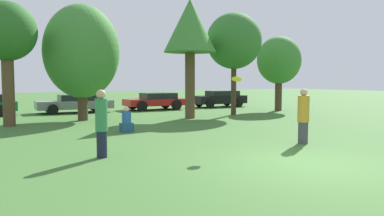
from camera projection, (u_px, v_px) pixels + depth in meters
ground_plane at (306, 164)px, 9.33m from camera, size 120.00×120.00×0.00m
person_thrower at (101, 123)px, 10.09m from camera, size 0.32×0.32×1.79m
person_catcher at (303, 116)px, 12.31m from camera, size 0.37×0.37×1.76m
frisbee at (237, 79)px, 11.26m from camera, size 0.31×0.29×0.19m
bystander_sitting at (127, 122)px, 15.09m from camera, size 0.47×0.39×1.01m
tree_1 at (6, 34)px, 16.76m from camera, size 2.57×2.57×5.46m
tree_2 at (82, 52)px, 19.22m from camera, size 3.74×3.74×5.79m
tree_3 at (190, 28)px, 20.25m from camera, size 2.79×2.79×6.29m
tree_4 at (234, 41)px, 22.16m from camera, size 3.17×3.17×5.89m
tree_5 at (279, 61)px, 25.43m from camera, size 2.89×2.89×4.92m
parked_car_grey at (76, 103)px, 24.08m from camera, size 4.64×2.18×1.13m
parked_car_red at (155, 100)px, 26.38m from camera, size 4.10×2.23×1.16m
parked_car_black at (220, 98)px, 29.20m from camera, size 4.14×2.01×1.22m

